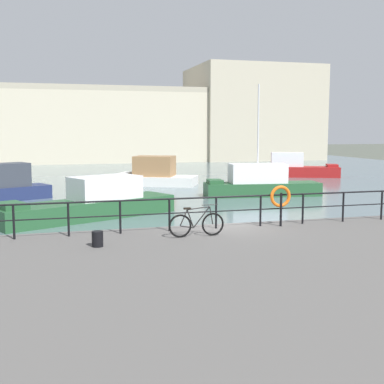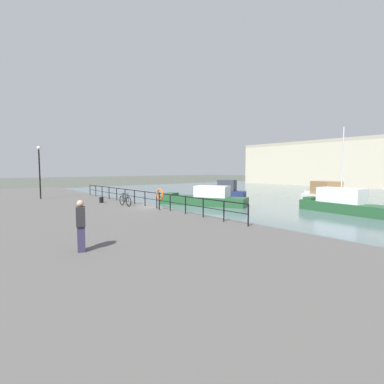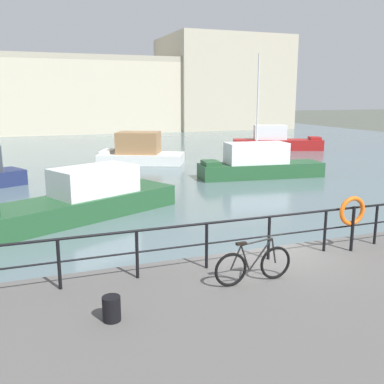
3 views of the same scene
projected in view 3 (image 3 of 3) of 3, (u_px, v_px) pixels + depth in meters
name	position (u px, v px, depth m)	size (l,w,h in m)	color
ground_plane	(264.00, 284.00, 11.62)	(240.00, 240.00, 0.00)	#4C5147
water_basin	(94.00, 151.00, 39.25)	(80.00, 60.00, 0.01)	slate
harbor_building	(117.00, 93.00, 62.79)	(63.85, 14.50, 13.38)	#C1B79E
moored_cabin_cruiser	(276.00, 141.00, 40.19)	(8.09, 4.68, 2.23)	maroon
moored_green_narrowboat	(140.00, 151.00, 32.18)	(6.61, 5.09, 2.26)	white
moored_white_yacht	(258.00, 164.00, 26.55)	(7.66, 2.80, 7.16)	#23512D
moored_red_daysailer	(78.00, 200.00, 17.68)	(9.04, 5.93, 1.99)	#23512D
quay_railing	(239.00, 233.00, 10.17)	(20.79, 0.07, 1.08)	black
parked_bicycle	(253.00, 265.00, 9.19)	(1.77, 0.10, 0.98)	black
mooring_bollard	(112.00, 309.00, 7.66)	(0.32, 0.32, 0.44)	black
life_ring_stand	(352.00, 213.00, 11.00)	(0.75, 0.16, 1.40)	black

